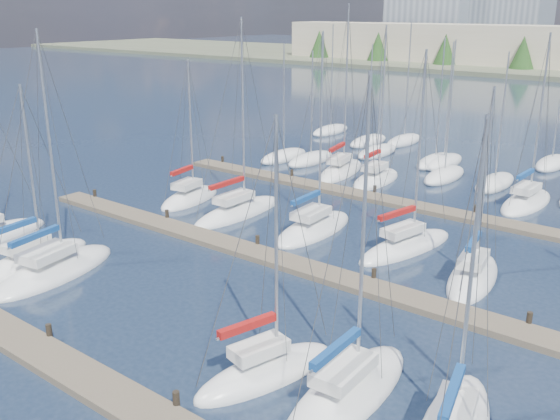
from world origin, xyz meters
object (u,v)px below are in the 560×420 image
Objects in this scene: sailboat_d at (266,372)px; sailboat_i at (238,212)px; sailboat_h at (190,198)px; sailboat_c at (55,270)px; sailboat_l at (473,277)px; sailboat_k at (406,247)px; sailboat_j at (314,229)px; sailboat_p at (526,202)px; sailboat_o at (376,179)px; sailboat_b at (33,261)px; sailboat_n at (341,171)px; sailboat_e at (348,392)px.

sailboat_i reaches higher than sailboat_d.
sailboat_h is 0.82× the size of sailboat_c.
sailboat_h is at bearing 157.65° from sailboat_d.
sailboat_k is (-4.87, 1.81, 0.01)m from sailboat_l.
sailboat_d is 24.35m from sailboat_h.
sailboat_d is 1.01× the size of sailboat_l.
sailboat_l is 0.82× the size of sailboat_j.
sailboat_i is 21.23m from sailboat_p.
sailboat_c is 27.80m from sailboat_o.
sailboat_b is at bearing 168.60° from sailboat_c.
sailboat_c is at bearing -103.98° from sailboat_o.
sailboat_d is 0.81× the size of sailboat_c.
sailboat_i is (0.62, -14.22, -0.00)m from sailboat_n.
sailboat_l is (17.88, -14.79, -0.02)m from sailboat_n.
sailboat_c is 1.08× the size of sailboat_e.
sailboat_l is 15.52m from sailboat_p.
sailboat_p is (16.25, 28.65, 0.01)m from sailboat_c.
sailboat_l is 5.20m from sailboat_k.
sailboat_l is (17.26, -0.57, -0.01)m from sailboat_i.
sailboat_b is (-2.20, 0.01, -0.00)m from sailboat_c.
sailboat_p reaches higher than sailboat_k.
sailboat_o reaches higher than sailboat_h.
sailboat_n is 1.10× the size of sailboat_c.
sailboat_b is at bearing -108.41° from sailboat_o.
sailboat_n is 1.13× the size of sailboat_j.
sailboat_i reaches higher than sailboat_c.
sailboat_l is (2.90, 13.87, -0.01)m from sailboat_d.
sailboat_k reaches higher than sailboat_l.
sailboat_p is (-2.06, 15.38, 0.01)m from sailboat_l.
sailboat_i is 6.20m from sailboat_j.
sailboat_h is at bearing -165.40° from sailboat_k.
sailboat_c is (-1.05, -13.84, -0.01)m from sailboat_i.
sailboat_c is 2.20m from sailboat_b.
sailboat_k is at bearing 37.27° from sailboat_c.
sailboat_c is at bearing -103.27° from sailboat_n.
sailboat_l is 0.82× the size of sailboat_o.
sailboat_d is 32.33m from sailboat_n.
sailboat_i reaches higher than sailboat_j.
sailboat_d is 0.89× the size of sailboat_k.
sailboat_n reaches higher than sailboat_k.
sailboat_b is at bearing -124.80° from sailboat_k.
sailboat_i is at bearing 74.63° from sailboat_c.
sailboat_l is at bearing -50.43° from sailboat_o.
sailboat_c is 20.20m from sailboat_k.
sailboat_o is at bearing 124.40° from sailboat_l.
sailboat_h is at bearing 146.52° from sailboat_e.
sailboat_l is at bearing 24.91° from sailboat_c.
sailboat_l is 0.86× the size of sailboat_e.
sailboat_j is at bearing 133.46° from sailboat_d.
sailboat_d is 15.80m from sailboat_k.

